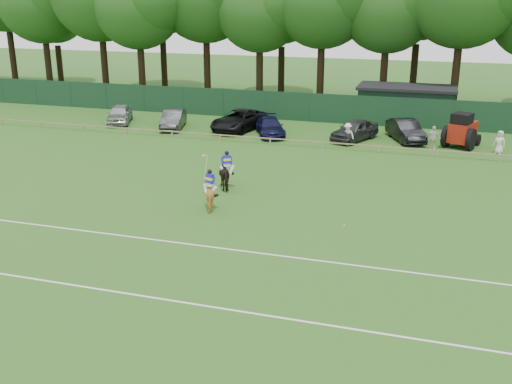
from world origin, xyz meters
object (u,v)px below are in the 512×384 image
at_px(hatch_grey, 355,130).
at_px(spectator_mid, 433,138).
at_px(horse_dark, 227,174).
at_px(horse_chestnut, 210,194).
at_px(utility_shed, 406,103).
at_px(sedan_silver, 120,114).
at_px(suv_black, 239,120).
at_px(spectator_right, 500,142).
at_px(polo_ball, 344,226).
at_px(spectator_left, 348,134).
at_px(estate_black, 406,130).
at_px(sedan_navy, 270,127).
at_px(tractor, 462,131).
at_px(sedan_grey, 173,119).

relative_size(hatch_grey, spectator_mid, 2.64).
xyz_separation_m(horse_dark, horse_chestnut, (0.30, -3.45, -0.06)).
bearing_deg(hatch_grey, utility_shed, 94.31).
bearing_deg(sedan_silver, utility_shed, -1.74).
distance_m(sedan_silver, spectator_mid, 26.20).
relative_size(suv_black, spectator_mid, 3.31).
xyz_separation_m(horse_chestnut, spectator_right, (15.31, 16.40, 0.05)).
bearing_deg(hatch_grey, horse_dark, -86.52).
distance_m(hatch_grey, polo_ball, 18.15).
distance_m(horse_chestnut, spectator_mid, 19.35).
relative_size(sedan_silver, polo_ball, 51.16).
relative_size(suv_black, utility_shed, 0.70).
relative_size(horse_chestnut, sedan_silver, 0.34).
height_order(spectator_left, spectator_right, spectator_right).
height_order(horse_dark, hatch_grey, horse_dark).
bearing_deg(horse_chestnut, hatch_grey, -84.20).
bearing_deg(spectator_right, sedan_silver, -156.86).
relative_size(estate_black, utility_shed, 0.58).
bearing_deg(polo_ball, sedan_navy, 116.32).
xyz_separation_m(suv_black, estate_black, (13.36, 0.18, -0.02)).
xyz_separation_m(sedan_silver, tractor, (28.10, -0.21, 0.42)).
relative_size(horse_dark, sedan_grey, 0.43).
relative_size(spectator_mid, spectator_right, 1.07).
xyz_separation_m(horse_chestnut, sedan_navy, (-1.61, 17.18, -0.09)).
bearing_deg(spectator_left, sedan_grey, -161.67).
xyz_separation_m(horse_chestnut, spectator_left, (4.76, 15.76, 0.05)).
distance_m(sedan_silver, estate_black, 24.09).
xyz_separation_m(sedan_silver, estate_black, (24.08, 0.65, 0.02)).
bearing_deg(sedan_navy, utility_shed, 18.55).
distance_m(horse_dark, sedan_silver, 20.79).
distance_m(sedan_grey, sedan_navy, 8.43).
distance_m(polo_ball, utility_shed, 26.88).
xyz_separation_m(suv_black, sedan_navy, (2.99, -1.13, -0.13)).
height_order(suv_black, hatch_grey, suv_black).
height_order(horse_chestnut, sedan_navy, horse_chestnut).
height_order(spectator_mid, polo_ball, spectator_mid).
distance_m(horse_dark, hatch_grey, 14.99).
distance_m(sedan_navy, utility_shed, 13.43).
height_order(horse_dark, polo_ball, horse_dark).
height_order(hatch_grey, spectator_left, spectator_left).
height_order(spectator_mid, spectator_right, spectator_mid).
height_order(polo_ball, utility_shed, utility_shed).
relative_size(sedan_silver, sedan_navy, 0.97).
bearing_deg(horse_chestnut, polo_ball, -162.44).
relative_size(spectator_left, spectator_right, 1.00).
bearing_deg(estate_black, hatch_grey, 171.50).
bearing_deg(spectator_right, sedan_grey, -156.25).
height_order(horse_dark, spectator_left, horse_dark).
relative_size(sedan_silver, spectator_mid, 2.59).
xyz_separation_m(horse_dark, sedan_navy, (-1.31, 13.72, -0.15)).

